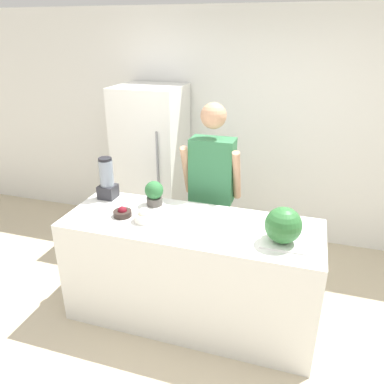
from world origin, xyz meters
TOP-DOWN VIEW (x-y plane):
  - ground_plane at (0.00, 0.00)m, footprint 14.00×14.00m
  - wall_back at (0.00, 2.08)m, footprint 8.00×0.06m
  - counter_island at (0.00, 0.38)m, footprint 2.07×0.75m
  - refrigerator at (-0.89, 1.69)m, footprint 0.72×0.71m
  - person at (0.01, 1.02)m, footprint 0.54×0.28m
  - cutting_board at (0.74, 0.27)m, footprint 0.33×0.23m
  - watermelon at (0.72, 0.27)m, footprint 0.26×0.26m
  - bowl_cherries at (-0.57, 0.32)m, footprint 0.15×0.15m
  - bowl_cream at (-0.36, 0.29)m, footprint 0.17×0.17m
  - blender at (-0.87, 0.61)m, footprint 0.15×0.15m
  - potted_plant at (-0.40, 0.60)m, footprint 0.16×0.16m

SIDE VIEW (x-z plane):
  - ground_plane at x=0.00m, z-range 0.00..0.00m
  - counter_island at x=0.00m, z-range 0.00..0.94m
  - refrigerator at x=-0.89m, z-range 0.00..1.80m
  - person at x=0.01m, z-range 0.04..1.81m
  - cutting_board at x=0.74m, z-range 0.94..0.95m
  - bowl_cherries at x=-0.57m, z-range 0.92..1.01m
  - bowl_cream at x=-0.36m, z-range 0.92..1.04m
  - potted_plant at x=-0.40m, z-range 0.94..1.16m
  - watermelon at x=0.72m, z-range 0.95..1.21m
  - blender at x=-0.87m, z-range 0.92..1.30m
  - wall_back at x=0.00m, z-range 0.00..2.60m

